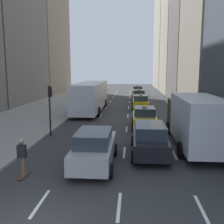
{
  "coord_description": "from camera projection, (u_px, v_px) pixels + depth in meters",
  "views": [
    {
      "loc": [
        3.0,
        -6.41,
        4.68
      ],
      "look_at": [
        1.56,
        12.4,
        1.62
      ],
      "focal_mm": 42.0,
      "sensor_mm": 36.0,
      "label": 1
    }
  ],
  "objects": [
    {
      "name": "taxi_lead",
      "position": [
        144.0,
        117.0,
        21.13
      ],
      "size": [
        2.02,
        4.4,
        1.87
      ],
      "color": "yellow",
      "rests_on": "ground"
    },
    {
      "name": "taxi_third",
      "position": [
        139.0,
        96.0,
        38.75
      ],
      "size": [
        2.02,
        4.4,
        1.87
      ],
      "color": "yellow",
      "rests_on": "ground"
    },
    {
      "name": "sedan_black_near",
      "position": [
        150.0,
        139.0,
        14.47
      ],
      "size": [
        2.02,
        4.95,
        1.78
      ],
      "color": "black",
      "rests_on": "ground"
    },
    {
      "name": "skateboarder",
      "position": [
        22.0,
        156.0,
        11.37
      ],
      "size": [
        0.36,
        0.8,
        1.75
      ],
      "color": "brown",
      "rests_on": "ground"
    },
    {
      "name": "lane_markings",
      "position": [
        128.0,
        111.0,
        29.73
      ],
      "size": [
        5.72,
        56.0,
        0.01
      ],
      "color": "white",
      "rests_on": "ground"
    },
    {
      "name": "city_bus",
      "position": [
        91.0,
        96.0,
        29.41
      ],
      "size": [
        2.8,
        11.61,
        3.25
      ],
      "color": "silver",
      "rests_on": "ground"
    },
    {
      "name": "building_row_right",
      "position": [
        191.0,
        19.0,
        40.32
      ],
      "size": [
        6.0,
        70.23,
        31.14
      ],
      "color": "#4C515B",
      "rests_on": "ground"
    },
    {
      "name": "taxi_fourth",
      "position": [
        138.0,
        91.0,
        48.03
      ],
      "size": [
        2.02,
        4.4,
        1.87
      ],
      "color": "yellow",
      "rests_on": "ground"
    },
    {
      "name": "box_truck",
      "position": [
        195.0,
        119.0,
        15.82
      ],
      "size": [
        2.58,
        8.4,
        3.15
      ],
      "color": "#262628",
      "rests_on": "ground"
    },
    {
      "name": "sedan_silver_behind",
      "position": [
        94.0,
        148.0,
        12.79
      ],
      "size": [
        2.02,
        4.85,
        1.8
      ],
      "color": "#9EA0A5",
      "rests_on": "ground"
    },
    {
      "name": "sidewalk_left",
      "position": [
        56.0,
        105.0,
        34.38
      ],
      "size": [
        8.0,
        66.0,
        0.15
      ],
      "primitive_type": "cube",
      "color": "gray",
      "rests_on": "ground"
    },
    {
      "name": "traffic_light_pole",
      "position": [
        50.0,
        102.0,
        18.39
      ],
      "size": [
        0.24,
        0.42,
        3.6
      ],
      "color": "black",
      "rests_on": "ground"
    },
    {
      "name": "taxi_second",
      "position": [
        140.0,
        102.0,
        30.97
      ],
      "size": [
        2.02,
        4.4,
        1.87
      ],
      "color": "yellow",
      "rests_on": "ground"
    }
  ]
}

